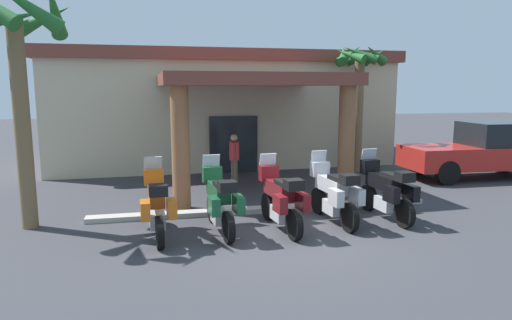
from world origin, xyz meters
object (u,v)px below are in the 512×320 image
Objects in this scene: motorcycle_orange at (157,205)px; pedestrian at (234,156)px; motorcycle_green at (220,201)px; palm_tree_roadside at (13,43)px; motorcycle_black at (386,191)px; motorcycle_maroon at (281,199)px; motel_building at (219,106)px; palm_tree_near_portico at (359,75)px; pickup_truck_red at (481,151)px; motorcycle_silver at (334,194)px.

pedestrian reaches higher than motorcycle_orange.
motorcycle_green is 0.41× the size of palm_tree_roadside.
motorcycle_orange is 5.41m from motorcycle_black.
palm_tree_roadside is at bearing 77.89° from motorcycle_black.
palm_tree_roadside is (-5.58, 1.34, 3.39)m from motorcycle_maroon.
motorcycle_maroon is at bearing -91.73° from motel_building.
motorcycle_maroon is 0.46× the size of palm_tree_near_portico.
motorcycle_black is (5.41, 0.18, 0.00)m from motorcycle_orange.
motel_building reaches higher than motorcycle_maroon.
palm_tree_near_portico is (5.94, 5.98, 2.89)m from motorcycle_green.
pickup_truck_red is at bearing -27.23° from palm_tree_near_portico.
motel_building is 6.30× the size of motorcycle_black.
motorcycle_green is at bearing -99.32° from motel_building.
motorcycle_orange is at bearing -134.35° from pedestrian.
motorcycle_maroon is 6.66m from palm_tree_roadside.
motorcycle_orange is at bearing 86.22° from motorcycle_green.
motorcycle_silver is 1.34× the size of pedestrian.
palm_tree_roadside is at bearing -154.94° from palm_tree_near_portico.
motel_building is at bearing 2.11° from motorcycle_silver.
motorcycle_orange is at bearing 87.23° from motorcycle_black.
motel_building is 5.56m from pedestrian.
motorcycle_orange is 0.42× the size of pickup_truck_red.
pedestrian is (-0.22, 4.87, 0.26)m from motorcycle_maroon.
palm_tree_roadside reaches higher than motorcycle_orange.
palm_tree_near_portico is at bearing 154.18° from pickup_truck_red.
motorcycle_silver is at bearing -84.04° from motel_building.
palm_tree_roadside is (-6.93, 1.10, 3.39)m from motorcycle_silver.
motorcycle_green is 0.46× the size of palm_tree_near_portico.
motorcycle_orange is 1.35m from motorcycle_green.
pickup_truck_red is (11.08, 4.07, 0.24)m from motorcycle_orange.
pedestrian is (-2.93, 4.61, 0.26)m from motorcycle_black.
motorcycle_orange is 0.41× the size of palm_tree_roadside.
motorcycle_black is 0.42× the size of pickup_truck_red.
palm_tree_near_portico reaches higher than motel_building.
pedestrian reaches higher than motorcycle_black.
palm_tree_near_portico reaches higher than pickup_truck_red.
motorcycle_maroon is 1.37m from motorcycle_silver.
motorcycle_green is 4.90m from pedestrian.
motel_building is at bearing 70.22° from pedestrian.
palm_tree_near_portico is (7.30, 6.01, 2.89)m from motorcycle_orange.
motorcycle_maroon and motorcycle_black have the same top height.
motel_building is at bearing -12.96° from motorcycle_green.
pedestrian is 0.31× the size of palm_tree_roadside.
motorcycle_maroon is 0.42× the size of pickup_truck_red.
pickup_truck_red is 14.58m from palm_tree_roadside.
palm_tree_roadside is (-5.35, -3.53, 3.13)m from pedestrian.
palm_tree_roadside reaches higher than motorcycle_maroon.
motorcycle_silver is (4.05, 0.16, 0.00)m from motorcycle_orange.
motorcycle_maroon is (-0.04, -10.26, -1.62)m from motel_building.
pickup_truck_red is at bearing -70.03° from motorcycle_maroon.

